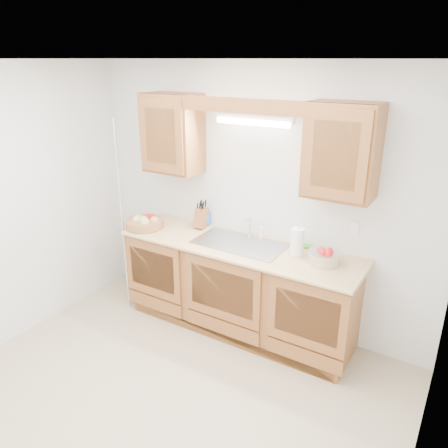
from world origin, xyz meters
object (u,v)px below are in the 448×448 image
Objects in this scene: apple_bowl at (324,257)px; fruit_basket at (145,222)px; knife_block at (201,218)px; paper_towel at (297,242)px.

fruit_basket is at bearing -175.66° from apple_bowl.
knife_block is 1.01× the size of paper_towel.
paper_towel reaches higher than apple_bowl.
apple_bowl is (1.34, -0.15, -0.04)m from knife_block.
apple_bowl reaches higher than fruit_basket.
knife_block is at bearing 173.56° from apple_bowl.
paper_towel is at bearing 171.15° from apple_bowl.
knife_block is at bearing 30.63° from fruit_basket.
apple_bowl is (1.83, 0.14, 0.01)m from fruit_basket.
knife_block is 1.35m from apple_bowl.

